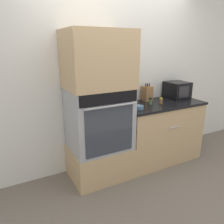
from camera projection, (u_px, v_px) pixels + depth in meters
name	position (u px, v px, depth m)	size (l,w,h in m)	color
ground_plane	(136.00, 178.00, 2.93)	(12.00, 12.00, 0.00)	#6B6056
wall_back	(113.00, 79.00, 3.10)	(8.00, 0.05, 2.50)	silver
oven_cabinet_base	(100.00, 161.00, 2.95)	(0.77, 0.60, 0.42)	tan
wall_oven	(99.00, 119.00, 2.77)	(0.75, 0.64, 0.79)	#9EA0A5
oven_cabinet_upper	(98.00, 60.00, 2.56)	(0.77, 0.60, 0.68)	tan
counter_unit	(159.00, 131.00, 3.33)	(1.25, 0.63, 0.91)	tan
microwave	(177.00, 90.00, 3.44)	(0.33, 0.33, 0.26)	black
knife_block	(147.00, 93.00, 3.29)	(0.13, 0.14, 0.26)	olive
bowl	(139.00, 107.00, 2.87)	(0.13, 0.13, 0.04)	#517599
condiment_jar_near	(135.00, 103.00, 3.02)	(0.05, 0.05, 0.08)	silver
condiment_jar_mid	(151.00, 101.00, 3.09)	(0.05, 0.05, 0.10)	#427047
condiment_jar_far	(161.00, 101.00, 3.13)	(0.05, 0.05, 0.08)	brown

